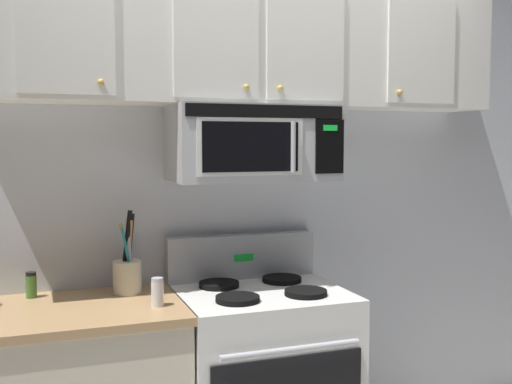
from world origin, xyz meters
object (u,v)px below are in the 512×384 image
at_px(stove_range, 261,382).
at_px(salt_shaker, 157,292).
at_px(over_range_microwave, 252,143).
at_px(utensil_crock_cream, 127,272).
at_px(spice_jar, 31,285).

distance_m(stove_range, salt_shaker, 0.71).
bearing_deg(over_range_microwave, utensil_crock_cream, 175.92).
xyz_separation_m(over_range_microwave, utensil_crock_cream, (-0.58, 0.04, -0.58)).
distance_m(stove_range, spice_jar, 1.13).
bearing_deg(stove_range, utensil_crock_cream, 164.82).
bearing_deg(spice_jar, stove_range, -12.87).
height_order(utensil_crock_cream, spice_jar, utensil_crock_cream).
bearing_deg(utensil_crock_cream, spice_jar, 170.50).
bearing_deg(utensil_crock_cream, over_range_microwave, -4.08).
bearing_deg(spice_jar, over_range_microwave, -6.33).
relative_size(stove_range, spice_jar, 9.81).
xyz_separation_m(stove_range, salt_shaker, (-0.50, -0.10, 0.49)).
xyz_separation_m(stove_range, spice_jar, (-0.99, 0.23, 0.49)).
height_order(salt_shaker, spice_jar, salt_shaker).
distance_m(salt_shaker, spice_jar, 0.59).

